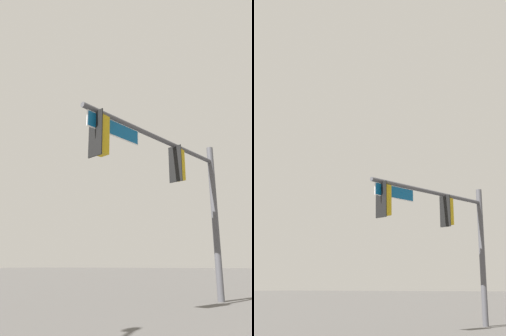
{
  "view_description": "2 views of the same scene",
  "coord_description": "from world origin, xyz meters",
  "views": [
    {
      "loc": [
        6.31,
        -3.03,
        1.25
      ],
      "look_at": [
        -3.83,
        -9.03,
        4.78
      ],
      "focal_mm": 35.0,
      "sensor_mm": 36.0,
      "label": 1
    },
    {
      "loc": [
        13.55,
        1.01,
        1.59
      ],
      "look_at": [
        -1.38,
        -8.64,
        6.16
      ],
      "focal_mm": 50.0,
      "sensor_mm": 36.0,
      "label": 2
    }
  ],
  "objects": [
    {
      "name": "signal_pole_near",
      "position": [
        -4.04,
        -7.04,
        4.09
      ],
      "size": [
        6.74,
        1.72,
        5.92
      ],
      "color": "#47474C",
      "rests_on": "ground_plane"
    }
  ]
}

